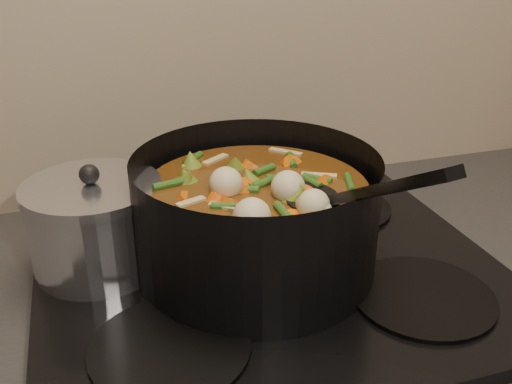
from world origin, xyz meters
name	(u,v)px	position (x,y,z in m)	size (l,w,h in m)	color
stovetop	(269,271)	(0.00, 1.93, 0.92)	(0.62, 0.54, 0.03)	black
stockpot	(256,218)	(-0.02, 1.93, 1.00)	(0.32, 0.42, 0.24)	black
saucepan	(96,225)	(-0.22, 2.00, 0.99)	(0.18, 0.18, 0.15)	silver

